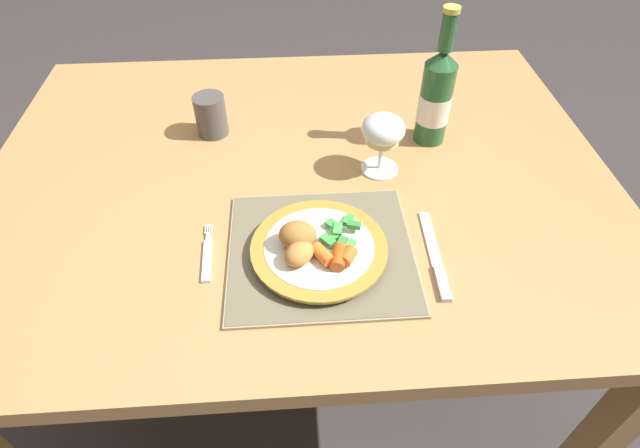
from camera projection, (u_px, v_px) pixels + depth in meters
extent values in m
plane|color=#383333|center=(306.00, 356.00, 1.55)|extent=(6.00, 6.00, 0.00)
cube|color=#AD7F4C|center=(299.00, 175.00, 1.04)|extent=(1.27, 0.98, 0.04)
cube|color=#AD7F4C|center=(597.00, 440.00, 1.02)|extent=(0.06, 0.06, 0.70)
cube|color=#AD7F4C|center=(114.00, 186.00, 1.58)|extent=(0.06, 0.06, 0.70)
cube|color=#AD7F4C|center=(474.00, 171.00, 1.63)|extent=(0.06, 0.06, 0.70)
cube|color=gray|center=(321.00, 251.00, 0.86)|extent=(0.32, 0.29, 0.01)
cube|color=#6B604A|center=(321.00, 250.00, 0.85)|extent=(0.31, 0.29, 0.00)
cylinder|color=silver|center=(319.00, 251.00, 0.84)|extent=(0.19, 0.19, 0.01)
cylinder|color=olive|center=(319.00, 247.00, 0.84)|extent=(0.23, 0.23, 0.01)
cylinder|color=silver|center=(319.00, 246.00, 0.84)|extent=(0.19, 0.19, 0.00)
ellipsoid|color=#B77F3D|center=(299.00, 253.00, 0.80)|extent=(0.07, 0.07, 0.03)
ellipsoid|color=#A87033|center=(298.00, 235.00, 0.82)|extent=(0.07, 0.06, 0.05)
cube|color=#4CA84C|center=(333.00, 233.00, 0.85)|extent=(0.01, 0.02, 0.01)
cube|color=green|center=(332.00, 239.00, 0.84)|extent=(0.02, 0.02, 0.01)
cube|color=#338438|center=(342.00, 244.00, 0.83)|extent=(0.03, 0.03, 0.01)
cube|color=#338438|center=(354.00, 225.00, 0.85)|extent=(0.03, 0.02, 0.01)
cube|color=green|center=(348.00, 220.00, 0.87)|extent=(0.02, 0.03, 0.01)
cube|color=green|center=(328.00, 241.00, 0.83)|extent=(0.03, 0.03, 0.01)
cube|color=green|center=(338.00, 229.00, 0.85)|extent=(0.02, 0.03, 0.01)
cube|color=#4CA84C|center=(338.00, 231.00, 0.85)|extent=(0.02, 0.02, 0.01)
cube|color=#4CA84C|center=(350.00, 244.00, 0.83)|extent=(0.02, 0.02, 0.01)
cube|color=green|center=(334.00, 226.00, 0.86)|extent=(0.03, 0.03, 0.01)
cylinder|color=orange|center=(348.00, 256.00, 0.80)|extent=(0.03, 0.04, 0.02)
cylinder|color=orange|center=(323.00, 255.00, 0.81)|extent=(0.04, 0.05, 0.02)
cylinder|color=#CC5119|center=(339.00, 257.00, 0.80)|extent=(0.03, 0.05, 0.02)
cube|color=silver|center=(207.00, 261.00, 0.84)|extent=(0.02, 0.09, 0.01)
cube|color=silver|center=(208.00, 237.00, 0.88)|extent=(0.01, 0.02, 0.01)
cube|color=silver|center=(212.00, 229.00, 0.90)|extent=(0.00, 0.02, 0.00)
cube|color=silver|center=(210.00, 229.00, 0.90)|extent=(0.00, 0.02, 0.00)
cube|color=silver|center=(208.00, 229.00, 0.90)|extent=(0.00, 0.02, 0.00)
cube|color=silver|center=(205.00, 230.00, 0.89)|extent=(0.00, 0.02, 0.00)
cube|color=silver|center=(430.00, 239.00, 0.88)|extent=(0.02, 0.13, 0.00)
cube|color=#B2B2B7|center=(442.00, 283.00, 0.81)|extent=(0.02, 0.07, 0.01)
cylinder|color=silver|center=(379.00, 168.00, 1.02)|extent=(0.08, 0.08, 0.00)
cylinder|color=silver|center=(381.00, 155.00, 1.00)|extent=(0.01, 0.01, 0.07)
ellipsoid|color=silver|center=(383.00, 129.00, 0.95)|extent=(0.09, 0.09, 0.06)
cylinder|color=#E0D684|center=(382.00, 137.00, 0.97)|extent=(0.07, 0.07, 0.02)
cylinder|color=#23562D|center=(434.00, 104.00, 1.04)|extent=(0.07, 0.07, 0.17)
cone|color=#23562D|center=(443.00, 58.00, 0.97)|extent=(0.07, 0.07, 0.03)
cylinder|color=#23562D|center=(448.00, 32.00, 0.93)|extent=(0.03, 0.03, 0.07)
cylinder|color=#BFB74C|center=(452.00, 9.00, 0.90)|extent=(0.03, 0.03, 0.01)
cylinder|color=white|center=(434.00, 108.00, 1.04)|extent=(0.07, 0.07, 0.06)
cylinder|color=#4C4747|center=(211.00, 115.00, 1.08)|extent=(0.07, 0.07, 0.09)
cylinder|color=#2A2727|center=(208.00, 99.00, 1.05)|extent=(0.06, 0.06, 0.01)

